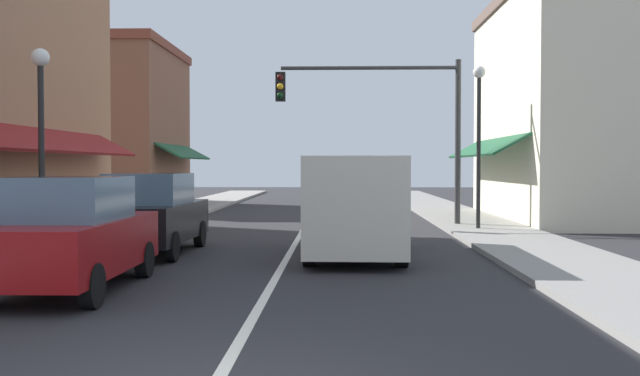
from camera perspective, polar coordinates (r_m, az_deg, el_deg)
ground_plane at (r=23.51m, az=-1.12°, el=-2.92°), size 80.00×80.00×0.00m
sidewalk_left at (r=24.39m, az=-14.15°, el=-2.66°), size 2.60×56.00×0.12m
sidewalk_right at (r=23.89m, az=12.19°, el=-2.74°), size 2.60×56.00×0.12m
lane_center_stripe at (r=23.51m, az=-1.12°, el=-2.91°), size 0.14×52.00×0.01m
storefront_right_block at (r=26.85m, az=20.03°, el=6.10°), size 6.82×10.20×7.99m
storefront_far_left at (r=35.07m, az=-15.92°, el=4.79°), size 6.53×8.20×7.60m
parked_car_nearest_left at (r=11.64m, az=-19.41°, el=-3.53°), size 1.81×4.12×1.77m
parked_car_second_left at (r=16.10m, az=-13.38°, el=-2.02°), size 1.82×4.12×1.77m
van_in_lane at (r=15.21m, az=2.85°, el=-1.18°), size 2.09×5.22×2.12m
traffic_signal_mast_arm at (r=22.44m, az=5.67°, el=6.16°), size 5.78×0.50×5.24m
street_lamp_left_near at (r=15.36m, az=-21.43°, el=5.38°), size 0.36×0.36×4.28m
street_lamp_right_mid at (r=21.20m, az=12.60°, el=5.30°), size 0.36×0.36×4.83m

